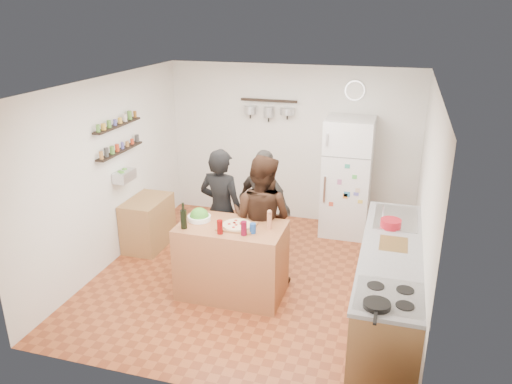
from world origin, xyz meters
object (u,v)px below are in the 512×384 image
(person_left, at_px, (221,210))
(red_bowl, at_px, (391,224))
(fridge, at_px, (347,177))
(pepper_mill, at_px, (269,221))
(person_back, at_px, (264,205))
(wall_clock, at_px, (355,90))
(skillet, at_px, (377,305))
(salad_bowl, at_px, (199,218))
(wine_bottle, at_px, (184,219))
(salt_canister, at_px, (253,228))
(person_center, at_px, (261,219))
(side_table, at_px, (148,223))
(counter_run, at_px, (389,288))
(prep_island, at_px, (232,260))

(person_left, xyz_separation_m, red_bowl, (2.13, -0.14, 0.14))
(person_left, height_order, fridge, fridge)
(pepper_mill, height_order, person_back, person_back)
(red_bowl, bearing_deg, wall_clock, 108.59)
(pepper_mill, height_order, skillet, pepper_mill)
(salad_bowl, relative_size, fridge, 0.15)
(fridge, xyz_separation_m, wall_clock, (0.00, 0.33, 1.25))
(wine_bottle, height_order, salt_canister, wine_bottle)
(salad_bowl, bearing_deg, person_back, 62.64)
(wine_bottle, height_order, person_center, person_center)
(red_bowl, distance_m, side_table, 3.47)
(wall_clock, bearing_deg, fridge, -90.00)
(person_back, relative_size, fridge, 0.86)
(person_center, height_order, person_back, person_center)
(person_back, bearing_deg, side_table, 33.21)
(salad_bowl, bearing_deg, skillet, -31.28)
(wine_bottle, bearing_deg, red_bowl, 16.23)
(wine_bottle, relative_size, counter_run, 0.09)
(skillet, height_order, fridge, fridge)
(salad_bowl, height_order, wine_bottle, wine_bottle)
(salt_canister, bearing_deg, fridge, 71.12)
(pepper_mill, height_order, wall_clock, wall_clock)
(skillet, bearing_deg, prep_island, 144.05)
(prep_island, distance_m, salad_bowl, 0.64)
(wine_bottle, xyz_separation_m, wall_clock, (1.59, 2.75, 1.13))
(wine_bottle, relative_size, wall_clock, 0.75)
(wine_bottle, height_order, skillet, wine_bottle)
(wine_bottle, distance_m, wall_clock, 3.37)
(person_left, bearing_deg, person_back, -124.13)
(person_center, height_order, counter_run, person_center)
(prep_island, xyz_separation_m, counter_run, (1.84, -0.10, -0.01))
(side_table, bearing_deg, wine_bottle, -45.44)
(skillet, distance_m, wall_clock, 4.03)
(salt_canister, distance_m, person_center, 0.58)
(prep_island, bearing_deg, pepper_mill, 6.34)
(salad_bowl, relative_size, wine_bottle, 1.23)
(person_back, distance_m, wall_clock, 2.24)
(person_center, distance_m, wall_clock, 2.61)
(salt_canister, bearing_deg, person_left, 132.08)
(counter_run, bearing_deg, prep_island, 176.85)
(counter_run, bearing_deg, salt_canister, -179.31)
(salt_canister, relative_size, wall_clock, 0.39)
(counter_run, bearing_deg, salad_bowl, 176.17)
(pepper_mill, height_order, person_center, person_center)
(salad_bowl, bearing_deg, fridge, 54.85)
(person_left, bearing_deg, counter_run, 171.27)
(prep_island, relative_size, red_bowl, 5.26)
(red_bowl, xyz_separation_m, wall_clock, (-0.70, 2.08, 1.18))
(pepper_mill, relative_size, side_table, 0.23)
(red_bowl, height_order, wall_clock, wall_clock)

